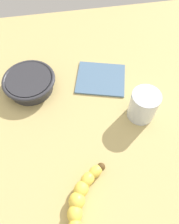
{
  "coord_description": "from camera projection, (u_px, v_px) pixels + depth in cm",
  "views": [
    {
      "loc": [
        6.16,
        22.07,
        55.83
      ],
      "look_at": [
        0.83,
        -8.77,
        5.0
      ],
      "focal_mm": 34.03,
      "sensor_mm": 36.0,
      "label": 1
    }
  ],
  "objects": [
    {
      "name": "smoothie_glass",
      "position": [
        143.0,
        106.0,
        0.58
      ],
      "size": [
        7.66,
        7.66,
        9.15
      ],
      "color": "silver",
      "rests_on": "wooden_tabletop"
    },
    {
      "name": "banana",
      "position": [
        81.0,
        202.0,
        0.47
      ],
      "size": [
        10.77,
        18.47,
        3.69
      ],
      "rotation": [
        0.0,
        0.0,
        1.15
      ],
      "color": "yellow",
      "rests_on": "wooden_tabletop"
    },
    {
      "name": "wooden_tabletop",
      "position": [
        98.0,
        145.0,
        0.58
      ],
      "size": [
        120.0,
        120.0,
        3.0
      ],
      "primitive_type": "cube",
      "color": "tan",
      "rests_on": "ground"
    },
    {
      "name": "ceramic_bowl",
      "position": [
        30.0,
        83.0,
        0.64
      ],
      "size": [
        15.91,
        15.91,
        4.63
      ],
      "color": "#2D2D33",
      "rests_on": "wooden_tabletop"
    },
    {
      "name": "folded_napkin",
      "position": [
        101.0,
        79.0,
        0.68
      ],
      "size": [
        18.28,
        16.86,
        0.6
      ],
      "primitive_type": "cube",
      "rotation": [
        0.0,
        0.0,
        -0.28
      ],
      "color": "slate",
      "rests_on": "wooden_tabletop"
    }
  ]
}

